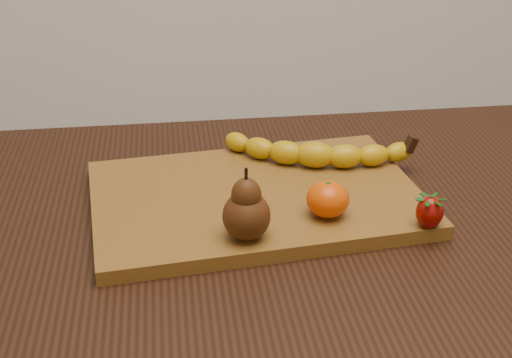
{
  "coord_description": "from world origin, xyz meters",
  "views": [
    {
      "loc": [
        -0.19,
        -0.83,
        1.25
      ],
      "look_at": [
        -0.08,
        0.03,
        0.8
      ],
      "focal_mm": 50.0,
      "sensor_mm": 36.0,
      "label": 1
    }
  ],
  "objects": [
    {
      "name": "table",
      "position": [
        0.0,
        0.0,
        0.66
      ],
      "size": [
        1.0,
        0.7,
        0.76
      ],
      "color": "black",
      "rests_on": "ground"
    },
    {
      "name": "strawberry",
      "position": [
        0.13,
        -0.09,
        0.8
      ],
      "size": [
        0.04,
        0.04,
        0.04
      ],
      "primitive_type": null,
      "rotation": [
        0.0,
        0.0,
        -0.17
      ],
      "color": "#880903",
      "rests_on": "cutting_board"
    },
    {
      "name": "mandarin",
      "position": [
        0.01,
        -0.04,
        0.8
      ],
      "size": [
        0.07,
        0.07,
        0.05
      ],
      "primitive_type": "ellipsoid",
      "rotation": [
        0.0,
        0.0,
        -0.32
      ],
      "color": "#DD4602",
      "rests_on": "cutting_board"
    },
    {
      "name": "pear",
      "position": [
        -0.11,
        -0.08,
        0.83
      ],
      "size": [
        0.06,
        0.06,
        0.09
      ],
      "primitive_type": null,
      "rotation": [
        0.0,
        0.0,
        0.09
      ],
      "color": "#45220B",
      "rests_on": "cutting_board"
    },
    {
      "name": "cutting_board",
      "position": [
        -0.08,
        0.03,
        0.77
      ],
      "size": [
        0.48,
        0.34,
        0.02
      ],
      "primitive_type": "cube",
      "rotation": [
        0.0,
        0.0,
        0.1
      ],
      "color": "brown",
      "rests_on": "table"
    },
    {
      "name": "banana",
      "position": [
        0.02,
        0.1,
        0.8
      ],
      "size": [
        0.26,
        0.13,
        0.04
      ],
      "primitive_type": null,
      "rotation": [
        0.0,
        0.0,
        -0.28
      ],
      "color": "#C59C09",
      "rests_on": "cutting_board"
    }
  ]
}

